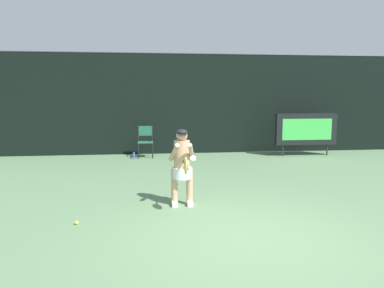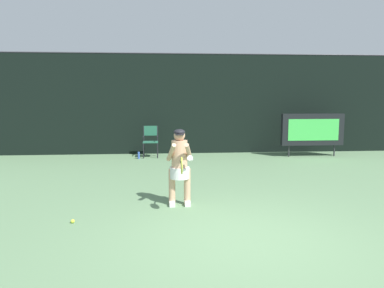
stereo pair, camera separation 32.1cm
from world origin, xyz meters
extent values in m
cube|color=#61845B|center=(0.00, 0.00, -0.01)|extent=(18.00, 22.00, 0.02)
cube|color=black|center=(0.00, 8.50, 1.80)|extent=(18.00, 0.12, 3.60)
cylinder|color=#38383D|center=(0.00, 8.50, 3.63)|extent=(18.00, 0.05, 0.05)
cube|color=black|center=(4.06, 7.37, 0.95)|extent=(2.20, 0.20, 1.10)
cube|color=#44CB51|center=(4.06, 7.27, 0.95)|extent=(1.80, 0.01, 0.75)
cylinder|color=#2D2D33|center=(3.24, 7.37, 0.20)|extent=(0.05, 0.05, 0.40)
cylinder|color=#2D2D33|center=(4.89, 7.37, 0.20)|extent=(0.05, 0.05, 0.40)
cylinder|color=black|center=(-1.83, 7.43, 0.26)|extent=(0.04, 0.04, 0.52)
cylinder|color=black|center=(-1.35, 7.43, 0.26)|extent=(0.04, 0.04, 0.52)
cylinder|color=black|center=(-1.83, 7.83, 0.26)|extent=(0.04, 0.04, 0.52)
cylinder|color=black|center=(-1.35, 7.83, 0.26)|extent=(0.04, 0.04, 0.52)
cube|color=#245E46|center=(-1.59, 7.63, 0.54)|extent=(0.52, 0.44, 0.03)
cylinder|color=black|center=(-1.83, 7.83, 0.80)|extent=(0.04, 0.04, 0.56)
cylinder|color=black|center=(-1.35, 7.83, 0.80)|extent=(0.04, 0.04, 0.56)
cube|color=#245E46|center=(-1.59, 7.83, 0.91)|extent=(0.48, 0.02, 0.34)
cylinder|color=black|center=(-1.83, 7.63, 0.74)|extent=(0.04, 0.44, 0.04)
cylinder|color=black|center=(-1.35, 7.63, 0.74)|extent=(0.04, 0.44, 0.04)
cylinder|color=#3C5EC0|center=(-1.98, 7.35, 0.12)|extent=(0.07, 0.07, 0.24)
cylinder|color=black|center=(-1.98, 7.35, 0.25)|extent=(0.03, 0.03, 0.03)
cube|color=white|center=(-1.00, 1.85, 0.04)|extent=(0.11, 0.26, 0.09)
cube|color=white|center=(-0.70, 1.85, 0.04)|extent=(0.11, 0.26, 0.09)
cylinder|color=tan|center=(-1.00, 1.90, 0.36)|extent=(0.13, 0.13, 0.72)
cylinder|color=tan|center=(-0.70, 1.90, 0.36)|extent=(0.13, 0.13, 0.72)
cylinder|color=white|center=(-0.85, 1.90, 0.64)|extent=(0.39, 0.39, 0.22)
cylinder|color=tan|center=(-0.85, 1.90, 1.00)|extent=(0.31, 0.31, 0.56)
sphere|color=tan|center=(-0.85, 1.90, 1.38)|extent=(0.22, 0.22, 0.22)
ellipsoid|color=black|center=(-0.85, 1.90, 1.44)|extent=(0.22, 0.22, 0.12)
cube|color=black|center=(-0.85, 1.80, 1.41)|extent=(0.17, 0.12, 0.02)
cylinder|color=tan|center=(-1.02, 1.74, 1.08)|extent=(0.19, 0.46, 0.40)
cylinder|color=tan|center=(-0.69, 1.74, 1.08)|extent=(0.19, 0.46, 0.40)
cylinder|color=white|center=(-0.67, 1.62, 0.97)|extent=(0.13, 0.13, 0.12)
cylinder|color=black|center=(-0.84, 1.58, 0.91)|extent=(0.03, 0.28, 0.03)
torus|color=#D3D446|center=(-0.84, 1.28, 0.91)|extent=(0.02, 0.31, 0.31)
ellipsoid|color=silver|center=(-0.84, 1.28, 0.91)|extent=(0.01, 0.26, 0.26)
sphere|color=#CCDB3D|center=(-2.71, 0.97, 0.03)|extent=(0.07, 0.07, 0.07)
camera|label=1|loc=(-1.51, -5.26, 2.16)|focal=35.05mm
camera|label=2|loc=(-1.19, -5.29, 2.16)|focal=35.05mm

